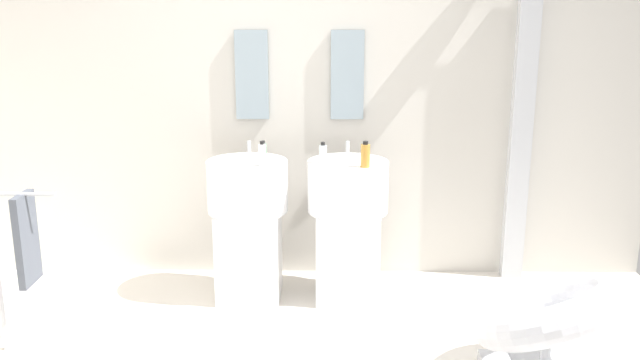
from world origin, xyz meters
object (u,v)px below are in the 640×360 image
Objects in this scene: pedestal_sink_right at (347,222)px; shower_column at (519,125)px; pedestal_sink_left at (248,222)px; towel_rack at (22,243)px; soap_bottle_green at (263,153)px; soap_bottle_clear at (323,154)px; soap_bottle_amber at (365,155)px; lounge_chair at (548,321)px; soap_bottle_white at (262,155)px.

shower_column is at bearing 17.11° from pedestal_sink_right.
towel_rack is (-1.13, -0.75, 0.12)m from pedestal_sink_left.
shower_column is 1.73m from soap_bottle_green.
soap_bottle_clear is (0.48, -0.06, 0.46)m from pedestal_sink_left.
soap_bottle_green reaches higher than towel_rack.
pedestal_sink_right is 0.49× the size of shower_column.
pedestal_sink_right is at bearing 122.16° from soap_bottle_amber.
towel_rack is (-2.73, 0.32, 0.28)m from lounge_chair.
soap_bottle_white reaches higher than towel_rack.
soap_bottle_amber is 1.11× the size of soap_bottle_green.
shower_column reaches higher than soap_bottle_amber.
shower_column is 12.90× the size of soap_bottle_amber.
soap_bottle_white is at bearing 26.55° from towel_rack.
soap_bottle_green is at bearing 172.09° from soap_bottle_amber.
soap_bottle_green is (-1.67, -0.42, -0.10)m from shower_column.
pedestal_sink_left is 6.36× the size of soap_bottle_amber.
soap_bottle_green is at bearing 146.16° from lounge_chair.
pedestal_sink_left is 6.61× the size of soap_bottle_white.
towel_rack is 1.78m from soap_bottle_clear.
lounge_chair is 2.76m from towel_rack.
shower_column is 1.17m from soap_bottle_amber.
soap_bottle_amber is at bearing 133.57° from lounge_chair.
shower_column reaches higher than pedestal_sink_left.
towel_rack is (-2.91, -1.10, -0.45)m from shower_column.
soap_bottle_green is at bearing -172.40° from pedestal_sink_right.
lounge_chair is 8.27× the size of soap_bottle_clear.
soap_bottle_clear is at bearing 10.81° from soap_bottle_white.
soap_bottle_clear is at bearing 138.07° from lounge_chair.
shower_column is at bearing 17.56° from soap_bottle_clear.
shower_column is at bearing 25.89° from soap_bottle_amber.
soap_bottle_green is at bearing 28.71° from towel_rack.
soap_bottle_amber reaches higher than soap_bottle_white.
shower_column is at bearing 16.11° from soap_bottle_white.
pedestal_sink_right is at bearing 13.89° from soap_bottle_white.
shower_column is 2.16× the size of towel_rack.
pedestal_sink_left is 0.67m from soap_bottle_clear.
pedestal_sink_right is (0.64, 0.00, 0.00)m from pedestal_sink_left.
soap_bottle_amber is 1.19× the size of soap_bottle_clear.
soap_bottle_green is at bearing 88.72° from soap_bottle_white.
pedestal_sink_right is 1.92m from towel_rack.
soap_bottle_amber is at bearing 17.63° from towel_rack.
towel_rack is 7.12× the size of soap_bottle_clear.
soap_bottle_white is (0.11, -0.13, 0.47)m from pedestal_sink_left.
soap_bottle_amber is (-1.05, -0.51, -0.10)m from shower_column.
soap_bottle_white is at bearing -91.28° from soap_bottle_green.
soap_bottle_clear is at bearing -159.25° from pedestal_sink_right.
shower_column is 1.86× the size of lounge_chair.
lounge_chair is at bearing -33.71° from pedestal_sink_left.
pedestal_sink_left and pedestal_sink_right have the same top height.
towel_rack reaches higher than lounge_chair.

